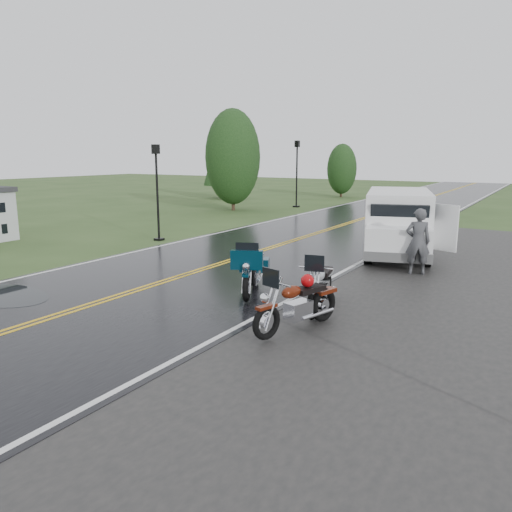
{
  "coord_description": "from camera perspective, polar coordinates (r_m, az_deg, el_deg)",
  "views": [
    {
      "loc": [
        9.15,
        -8.45,
        3.49
      ],
      "look_at": [
        2.8,
        2.0,
        1.0
      ],
      "focal_mm": 35.0,
      "sensor_mm": 36.0,
      "label": 1
    }
  ],
  "objects": [
    {
      "name": "lamp_post_near_left",
      "position": [
        20.84,
        -11.21,
        7.11
      ],
      "size": [
        0.34,
        0.34,
        3.94
      ],
      "primitive_type": null,
      "color": "black",
      "rests_on": "ground"
    },
    {
      "name": "van_white",
      "position": [
        16.33,
        12.87,
        2.96
      ],
      "size": [
        3.73,
        6.21,
        2.29
      ],
      "primitive_type": null,
      "rotation": [
        0.0,
        0.0,
        0.28
      ],
      "color": "white",
      "rests_on": "ground"
    },
    {
      "name": "road",
      "position": [
        20.89,
        4.84,
        1.91
      ],
      "size": [
        8.0,
        100.0,
        0.04
      ],
      "primitive_type": "cube",
      "color": "black",
      "rests_on": "ground"
    },
    {
      "name": "person_at_van",
      "position": [
        15.31,
        18.0,
        1.49
      ],
      "size": [
        0.83,
        0.7,
        1.95
      ],
      "primitive_type": "imported",
      "rotation": [
        0.0,
        0.0,
        3.52
      ],
      "color": "#454549",
      "rests_on": "ground"
    },
    {
      "name": "motorcycle_red",
      "position": [
        9.35,
        1.21,
        -6.03
      ],
      "size": [
        1.42,
        2.42,
        1.35
      ],
      "primitive_type": null,
      "rotation": [
        0.0,
        0.0,
        -0.28
      ],
      "color": "#511709",
      "rests_on": "ground"
    },
    {
      "name": "motorcycle_teal",
      "position": [
        11.72,
        -1.09,
        -2.22
      ],
      "size": [
        1.8,
        2.55,
        1.42
      ],
      "primitive_type": null,
      "rotation": [
        0.0,
        0.0,
        0.43
      ],
      "color": "#042635",
      "rests_on": "ground"
    },
    {
      "name": "tree_left_far",
      "position": [
        42.61,
        9.76,
        9.18
      ],
      "size": [
        2.44,
        2.44,
        3.75
      ],
      "primitive_type": null,
      "color": "#1E3D19",
      "rests_on": "ground"
    },
    {
      "name": "lamp_post_far_left",
      "position": [
        33.88,
        4.68,
        9.34
      ],
      "size": [
        0.38,
        0.38,
        4.46
      ],
      "primitive_type": null,
      "color": "black",
      "rests_on": "ground"
    },
    {
      "name": "ground",
      "position": [
        12.94,
        -15.43,
        -4.57
      ],
      "size": [
        120.0,
        120.0,
        0.0
      ],
      "primitive_type": "plane",
      "color": "#2D471E",
      "rests_on": "ground"
    },
    {
      "name": "motorcycle_silver",
      "position": [
        10.54,
        6.5,
        -4.04
      ],
      "size": [
        1.34,
        2.43,
        1.36
      ],
      "primitive_type": null,
      "rotation": [
        0.0,
        0.0,
        0.23
      ],
      "color": "#9A9CA1",
      "rests_on": "ground"
    },
    {
      "name": "tree_left_mid",
      "position": [
        31.9,
        -2.66,
        10.08
      ],
      "size": [
        3.46,
        3.46,
        5.4
      ],
      "primitive_type": null,
      "color": "#1E3D19",
      "rests_on": "ground"
    },
    {
      "name": "pine_left_far",
      "position": [
        40.94,
        -4.02,
        10.81
      ],
      "size": [
        2.89,
        2.89,
        6.01
      ],
      "primitive_type": null,
      "color": "#1E3D19",
      "rests_on": "ground"
    }
  ]
}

